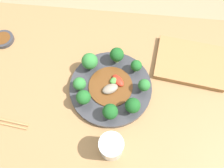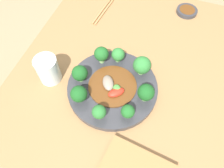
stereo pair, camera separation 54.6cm
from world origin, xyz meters
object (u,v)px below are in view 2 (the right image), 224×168
Objects in this scene: broccoli_north at (146,93)px; broccoli_southeast at (79,94)px; broccoli_northwest at (142,65)px; stirfry_center at (112,87)px; plate at (112,89)px; broccoli_west at (118,55)px; sauce_dish at (187,11)px; broccoli_east at (99,112)px; broccoli_northeast at (128,112)px; broccoli_southwest at (101,54)px; chopsticks at (105,9)px; drinking_glass at (48,70)px; broccoli_south at (80,73)px.

broccoli_north is 1.06× the size of broccoli_southeast.
broccoli_northwest reaches higher than stirfry_center.
stirfry_center is (0.00, 0.00, 0.02)m from plate.
broccoli_west reaches higher than sauce_dish.
broccoli_east is 0.59m from sauce_dish.
broccoli_southwest reaches higher than broccoli_northeast.
broccoli_east is 0.50m from chopsticks.
chopsticks is at bearing 172.26° from drinking_glass.
broccoli_north is at bearing -7.49° from sauce_dish.
broccoli_north is 0.43× the size of stirfry_center.
broccoli_west is at bearing -171.30° from plate.
drinking_glass is (-0.05, -0.13, -0.01)m from broccoli_southeast.
broccoli_north reaches higher than sauce_dish.
drinking_glass reaches higher than broccoli_east.
chopsticks is at bearing -171.75° from broccoli_south.
stirfry_center is at bearing 178.72° from broccoli_east.
broccoli_north reaches higher than broccoli_southeast.
broccoli_northeast is 0.80× the size of broccoli_southwest.
broccoli_south is 1.08× the size of broccoli_east.
broccoli_southwest is at bearing -141.71° from stirfry_center.
broccoli_northeast reaches higher than stirfry_center.
broccoli_west is 0.27× the size of chopsticks.
broccoli_southeast is at bearing -47.17° from stirfry_center.
broccoli_northeast is 0.11m from stirfry_center.
drinking_glass is 1.11× the size of sauce_dish.
broccoli_southeast is 1.20× the size of broccoli_northeast.
broccoli_northwest is (0.02, 0.09, 0.01)m from broccoli_west.
chopsticks is at bearing -156.49° from plate.
stirfry_center reaches higher than plate.
broccoli_northeast reaches higher than sauce_dish.
chopsticks is at bearing -74.12° from sauce_dish.
broccoli_southeast is at bearing 67.77° from drinking_glass.
chopsticks is at bearing -152.18° from broccoli_northeast.
broccoli_northwest reaches higher than sauce_dish.
plate is at bearing 134.02° from broccoli_southeast.
broccoli_south is (0.01, -0.10, 0.05)m from plate.
broccoli_east is at bearing -46.77° from broccoli_north.
sauce_dish is (-0.46, 0.06, -0.05)m from broccoli_north.
stirfry_center is at bearing 23.65° from chopsticks.
broccoli_northwest reaches higher than broccoli_northeast.
broccoli_southwest reaches higher than broccoli_east.
sauce_dish reaches higher than chopsticks.
broccoli_southwest is 0.94× the size of broccoli_northwest.
broccoli_southwest reaches higher than broccoli_west.
broccoli_east reaches higher than broccoli_northeast.
broccoli_southeast is 0.30× the size of chopsticks.
broccoli_west is 0.79× the size of broccoli_northwest.
broccoli_northeast is 0.29m from drinking_glass.
broccoli_northwest is at bearing 75.66° from broccoli_west.
chopsticks is 0.34m from sauce_dish.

